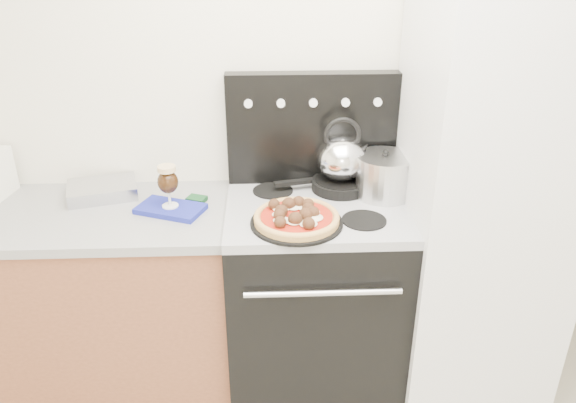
{
  "coord_description": "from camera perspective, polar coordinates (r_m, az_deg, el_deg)",
  "views": [
    {
      "loc": [
        -0.13,
        -0.95,
        1.97
      ],
      "look_at": [
        -0.04,
        1.05,
        1.0
      ],
      "focal_mm": 35.0,
      "sensor_mm": 36.0,
      "label": 1
    }
  ],
  "objects": [
    {
      "name": "foil_sheet",
      "position": [
        2.63,
        -18.34,
        1.14
      ],
      "size": [
        0.34,
        0.29,
        0.06
      ],
      "primitive_type": "cube",
      "rotation": [
        0.0,
        0.0,
        0.27
      ],
      "color": "silver",
      "rests_on": "countertop"
    },
    {
      "name": "cooktop",
      "position": [
        2.39,
        2.86,
        -0.81
      ],
      "size": [
        0.76,
        0.65,
        0.04
      ],
      "primitive_type": "cube",
      "color": "#ADADB2",
      "rests_on": "stove_body"
    },
    {
      "name": "oven_mitt",
      "position": [
        2.42,
        -11.84,
        -0.73
      ],
      "size": [
        0.31,
        0.25,
        0.02
      ],
      "primitive_type": "cube",
      "rotation": [
        0.0,
        0.0,
        -0.38
      ],
      "color": "#1D259A",
      "rests_on": "countertop"
    },
    {
      "name": "fridge",
      "position": [
        2.51,
        19.09,
        0.31
      ],
      "size": [
        0.64,
        0.68,
        1.9
      ],
      "primitive_type": "cube",
      "color": "silver",
      "rests_on": "ground"
    },
    {
      "name": "tea_kettle",
      "position": [
        2.47,
        5.46,
        4.77
      ],
      "size": [
        0.23,
        0.23,
        0.24
      ],
      "primitive_type": null,
      "rotation": [
        0.0,
        0.0,
        0.06
      ],
      "color": "white",
      "rests_on": "skillet"
    },
    {
      "name": "beer_glass",
      "position": [
        2.37,
        -12.06,
        1.53
      ],
      "size": [
        0.09,
        0.09,
        0.19
      ],
      "primitive_type": null,
      "rotation": [
        0.0,
        0.0,
        0.09
      ],
      "color": "black",
      "rests_on": "oven_mitt"
    },
    {
      "name": "stove_body",
      "position": [
        2.63,
        2.64,
        -9.82
      ],
      "size": [
        0.76,
        0.65,
        0.88
      ],
      "primitive_type": "cube",
      "color": "black",
      "rests_on": "ground"
    },
    {
      "name": "countertop",
      "position": [
        2.57,
        -22.57,
        -1.38
      ],
      "size": [
        1.48,
        0.63,
        0.04
      ],
      "primitive_type": "cube",
      "color": "#969696",
      "rests_on": "base_cabinet"
    },
    {
      "name": "room_shell",
      "position": [
        1.44,
        3.08,
        -4.1
      ],
      "size": [
        3.52,
        3.01,
        2.52
      ],
      "color": "#B7AC9C",
      "rests_on": "ground"
    },
    {
      "name": "backguard",
      "position": [
        2.54,
        2.44,
        7.45
      ],
      "size": [
        0.76,
        0.08,
        0.5
      ],
      "primitive_type": "cube",
      "color": "black",
      "rests_on": "cooktop"
    },
    {
      "name": "base_cabinet",
      "position": [
        2.79,
        -21.0,
        -9.63
      ],
      "size": [
        1.45,
        0.6,
        0.86
      ],
      "primitive_type": "cube",
      "color": "brown",
      "rests_on": "ground"
    },
    {
      "name": "pizza_pan",
      "position": [
        2.22,
        0.88,
        -2.17
      ],
      "size": [
        0.45,
        0.45,
        0.01
      ],
      "primitive_type": "cylinder",
      "rotation": [
        0.0,
        0.0,
        0.27
      ],
      "color": "black",
      "rests_on": "cooktop"
    },
    {
      "name": "skillet",
      "position": [
        2.52,
        5.32,
        1.72
      ],
      "size": [
        0.31,
        0.31,
        0.05
      ],
      "primitive_type": "cylinder",
      "rotation": [
        0.0,
        0.0,
        0.23
      ],
      "color": "black",
      "rests_on": "cooktop"
    },
    {
      "name": "stock_pot",
      "position": [
        2.47,
        9.72,
        2.48
      ],
      "size": [
        0.24,
        0.24,
        0.18
      ],
      "primitive_type": "cylinder",
      "rotation": [
        0.0,
        0.0,
        -0.0
      ],
      "color": "silver",
      "rests_on": "cooktop"
    },
    {
      "name": "pizza",
      "position": [
        2.21,
        0.88,
        -1.48
      ],
      "size": [
        0.34,
        0.34,
        0.05
      ],
      "primitive_type": null,
      "rotation": [
        0.0,
        0.0,
        -0.01
      ],
      "color": "#EC9C62",
      "rests_on": "pizza_pan"
    }
  ]
}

